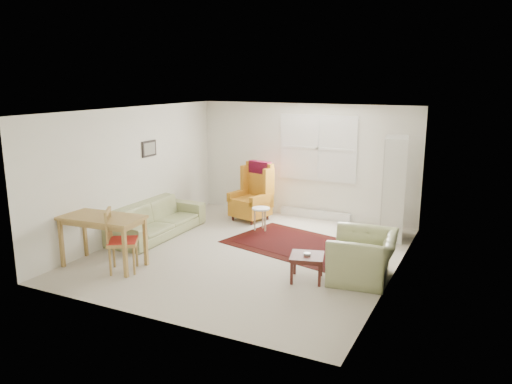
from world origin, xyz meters
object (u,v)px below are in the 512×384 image
at_px(desk, 104,241).
at_px(desk_chair, 123,240).
at_px(wingback_chair, 250,192).
at_px(cabinet, 394,188).
at_px(stool, 261,219).
at_px(coffee_table, 307,267).
at_px(armchair, 363,252).
at_px(sofa, 157,213).

distance_m(desk, desk_chair, 0.44).
bearing_deg(wingback_chair, cabinet, 15.72).
bearing_deg(stool, coffee_table, -49.18).
distance_m(stool, cabinet, 2.69).
bearing_deg(armchair, coffee_table, -68.19).
relative_size(armchair, stool, 2.33).
bearing_deg(cabinet, desk, -146.83).
bearing_deg(armchair, cabinet, 172.63).
xyz_separation_m(armchair, coffee_table, (-0.75, -0.42, -0.23)).
xyz_separation_m(sofa, desk, (0.25, -1.76, -0.02)).
bearing_deg(sofa, desk, -172.35).
relative_size(wingback_chair, cabinet, 0.64).
bearing_deg(armchair, desk_chair, -76.33).
xyz_separation_m(wingback_chair, coffee_table, (2.27, -2.60, -0.43)).
relative_size(armchair, desk, 0.83).
bearing_deg(wingback_chair, sofa, -109.87).
xyz_separation_m(wingback_chair, desk, (-0.92, -3.50, -0.21)).
distance_m(cabinet, desk, 5.37).
bearing_deg(wingback_chair, stool, -33.56).
distance_m(coffee_table, stool, 2.66).
bearing_deg(coffee_table, desk_chair, -161.37).
height_order(coffee_table, desk, desk).
bearing_deg(desk_chair, desk, 53.41).
distance_m(stool, desk, 3.26).
distance_m(wingback_chair, coffee_table, 3.48).
height_order(coffee_table, desk_chair, desk_chair).
bearing_deg(stool, cabinet, 15.21).
bearing_deg(desk, wingback_chair, 75.21).
distance_m(sofa, cabinet, 4.61).
bearing_deg(desk_chair, stool, -51.92).
bearing_deg(armchair, sofa, -103.23).
bearing_deg(cabinet, desk_chair, -143.29).
bearing_deg(coffee_table, sofa, 166.09).
bearing_deg(wingback_chair, coffee_table, -34.78).
height_order(wingback_chair, stool, wingback_chair).
bearing_deg(desk, coffee_table, 15.77).
distance_m(wingback_chair, stool, 0.89).
bearing_deg(desk, sofa, 98.06).
xyz_separation_m(sofa, stool, (1.71, 1.16, -0.21)).
xyz_separation_m(wingback_chair, stool, (0.54, -0.59, -0.39)).
height_order(wingback_chair, cabinet, cabinet).
relative_size(armchair, wingback_chair, 0.88).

